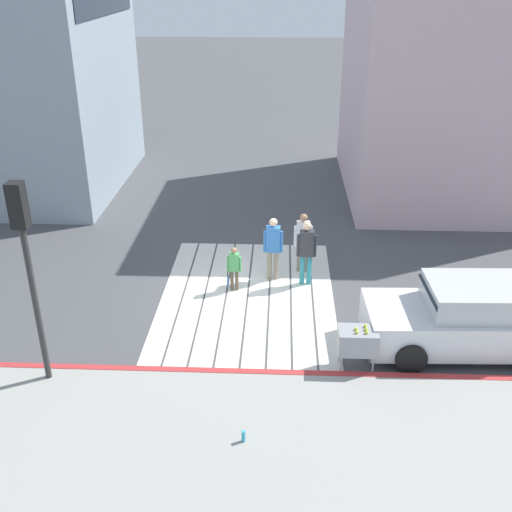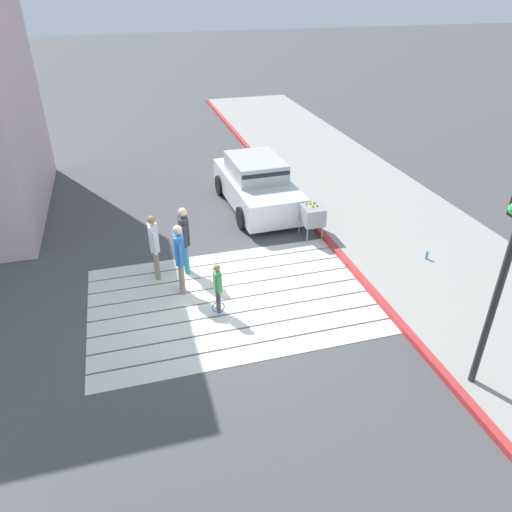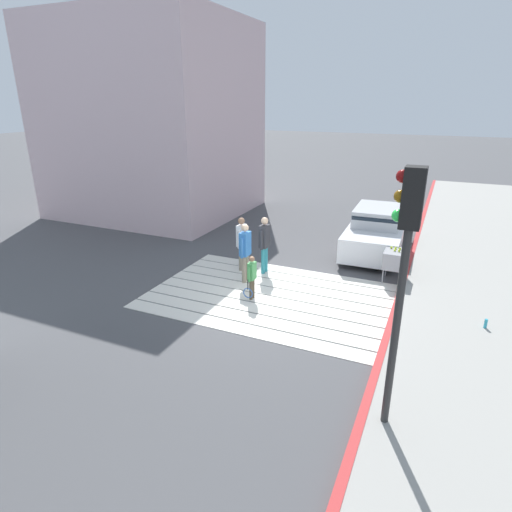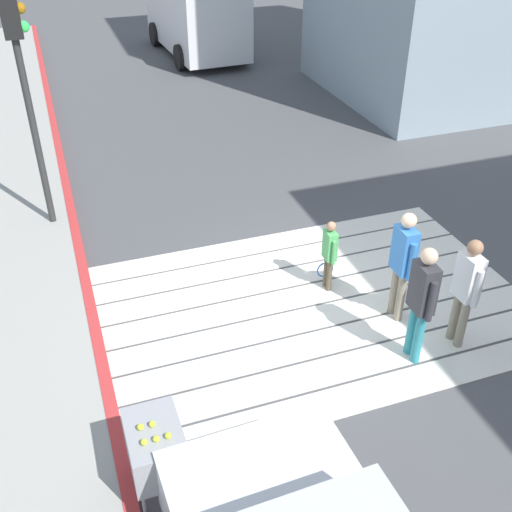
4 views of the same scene
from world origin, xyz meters
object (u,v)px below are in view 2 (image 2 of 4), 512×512
(car_parked_near_curb, at_px, (257,185))
(water_bottle, at_px, (427,255))
(pedestrian_adult_side, at_px, (184,236))
(pedestrian_child_with_racket, at_px, (218,286))
(pedestrian_adult_lead, at_px, (180,254))
(pedestrian_adult_trailing, at_px, (154,243))
(tennis_ball_cart, at_px, (311,214))

(car_parked_near_curb, height_order, water_bottle, car_parked_near_curb)
(water_bottle, distance_m, pedestrian_adult_side, 6.23)
(pedestrian_adult_side, relative_size, pedestrian_child_with_racket, 1.45)
(car_parked_near_curb, relative_size, pedestrian_adult_lead, 2.48)
(pedestrian_adult_trailing, bearing_deg, pedestrian_adult_lead, 122.20)
(car_parked_near_curb, height_order, pedestrian_adult_lead, pedestrian_adult_lead)
(car_parked_near_curb, relative_size, pedestrian_child_with_racket, 3.58)
(tennis_ball_cart, distance_m, pedestrian_child_with_racket, 4.30)
(car_parked_near_curb, bearing_deg, tennis_ball_cart, 110.22)
(tennis_ball_cart, bearing_deg, car_parked_near_curb, -69.78)
(water_bottle, xyz_separation_m, pedestrian_child_with_racket, (5.63, 0.59, 0.45))
(pedestrian_adult_side, bearing_deg, pedestrian_child_with_racket, 102.78)
(car_parked_near_curb, xyz_separation_m, pedestrian_child_with_racket, (2.37, 5.23, -0.06))
(car_parked_near_curb, distance_m, pedestrian_adult_lead, 5.22)
(pedestrian_adult_trailing, bearing_deg, pedestrian_child_with_racket, 123.01)
(pedestrian_adult_trailing, distance_m, pedestrian_adult_side, 0.74)
(car_parked_near_curb, height_order, pedestrian_child_with_racket, car_parked_near_curb)
(tennis_ball_cart, distance_m, water_bottle, 3.26)
(pedestrian_adult_lead, height_order, pedestrian_child_with_racket, pedestrian_adult_lead)
(pedestrian_adult_lead, relative_size, pedestrian_child_with_racket, 1.44)
(tennis_ball_cart, height_order, pedestrian_adult_trailing, pedestrian_adult_trailing)
(water_bottle, relative_size, pedestrian_adult_lead, 0.13)
(tennis_ball_cart, xyz_separation_m, pedestrian_adult_lead, (3.93, 1.80, 0.32))
(water_bottle, distance_m, pedestrian_adult_trailing, 6.93)
(water_bottle, relative_size, pedestrian_adult_trailing, 0.13)
(water_bottle, xyz_separation_m, pedestrian_adult_trailing, (6.79, -1.19, 0.75))
(pedestrian_adult_trailing, relative_size, pedestrian_adult_side, 0.96)
(pedestrian_child_with_racket, bearing_deg, pedestrian_adult_lead, -56.34)
(car_parked_near_curb, height_order, tennis_ball_cart, car_parked_near_curb)
(pedestrian_adult_trailing, bearing_deg, car_parked_near_curb, -135.60)
(pedestrian_adult_side, distance_m, pedestrian_child_with_racket, 1.93)
(pedestrian_adult_lead, relative_size, pedestrian_adult_trailing, 1.04)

